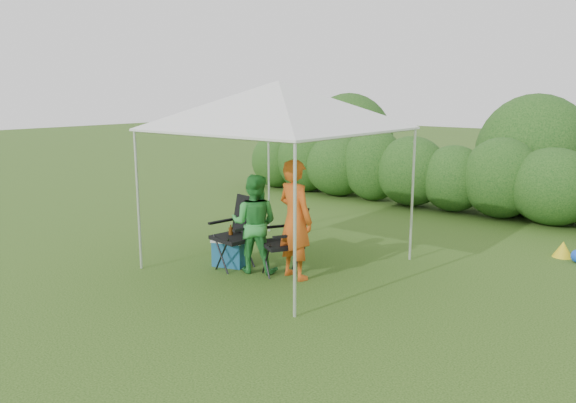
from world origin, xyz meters
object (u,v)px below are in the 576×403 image
Objects in this scene: cooler at (230,252)px; man at (295,219)px; woman at (254,223)px; chair_left at (240,228)px; chair_right at (287,235)px; canopy at (278,106)px.

man is at bearing -9.61° from cooler.
man reaches higher than cooler.
woman reaches higher than cooler.
chair_left is 0.44m from cooler.
chair_left is at bearing -4.48° from cooler.
chair_right is 0.70× the size of woman.
cooler is at bearing -135.83° from chair_right.
chair_right is (0.39, -0.27, -1.88)m from canopy.
canopy is 1.80m from woman.
chair_right reaches higher than cooler.
cooler is (-0.94, -0.26, -0.37)m from chair_right.
chair_left is at bearing -127.17° from canopy.
canopy is 1.94m from chair_left.
chair_left is at bearing 19.87° from man.
chair_left reaches higher than chair_right.
man is 1.18× the size of woman.
man is (0.60, -0.35, -1.59)m from canopy.
man is 0.68m from woman.
woman is (0.32, -0.02, 0.12)m from chair_left.
canopy is 2.99× the size of chair_right.
chair_right is 0.95× the size of chair_left.
chair_left is (-0.37, -0.49, -1.85)m from canopy.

